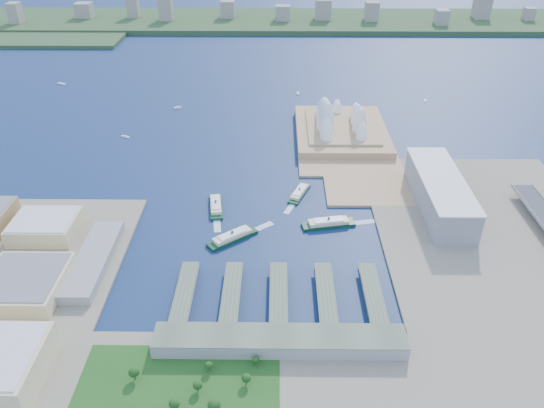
{
  "coord_description": "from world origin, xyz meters",
  "views": [
    {
      "loc": [
        12.45,
        -435.09,
        322.46
      ],
      "look_at": [
        6.52,
        57.98,
        18.0
      ],
      "focal_mm": 35.0,
      "sensor_mm": 36.0,
      "label": 1
    }
  ],
  "objects_px": {
    "opera_house": "(342,115)",
    "ferry_a": "(216,204)",
    "toaster_building": "(440,193)",
    "ferry_c": "(232,235)",
    "ferry_d": "(329,222)",
    "ferry_b": "(299,191)"
  },
  "relations": [
    {
      "from": "toaster_building",
      "to": "ferry_a",
      "type": "relative_size",
      "value": 2.92
    },
    {
      "from": "ferry_a",
      "to": "ferry_b",
      "type": "height_order",
      "value": "ferry_a"
    },
    {
      "from": "opera_house",
      "to": "ferry_c",
      "type": "bearing_deg",
      "value": -117.81
    },
    {
      "from": "ferry_d",
      "to": "toaster_building",
      "type": "bearing_deg",
      "value": -84.66
    },
    {
      "from": "opera_house",
      "to": "ferry_a",
      "type": "relative_size",
      "value": 3.39
    },
    {
      "from": "opera_house",
      "to": "toaster_building",
      "type": "bearing_deg",
      "value": -65.77
    },
    {
      "from": "opera_house",
      "to": "ferry_d",
      "type": "relative_size",
      "value": 3.12
    },
    {
      "from": "opera_house",
      "to": "toaster_building",
      "type": "height_order",
      "value": "opera_house"
    },
    {
      "from": "ferry_c",
      "to": "ferry_a",
      "type": "bearing_deg",
      "value": -17.26
    },
    {
      "from": "opera_house",
      "to": "ferry_c",
      "type": "height_order",
      "value": "opera_house"
    },
    {
      "from": "ferry_b",
      "to": "ferry_c",
      "type": "distance_m",
      "value": 117.85
    },
    {
      "from": "ferry_d",
      "to": "ferry_b",
      "type": "bearing_deg",
      "value": 13.21
    },
    {
      "from": "ferry_b",
      "to": "ferry_a",
      "type": "bearing_deg",
      "value": -140.89
    },
    {
      "from": "toaster_building",
      "to": "ferry_c",
      "type": "height_order",
      "value": "toaster_building"
    },
    {
      "from": "ferry_c",
      "to": "ferry_d",
      "type": "height_order",
      "value": "ferry_d"
    },
    {
      "from": "ferry_b",
      "to": "toaster_building",
      "type": "bearing_deg",
      "value": 11.18
    },
    {
      "from": "toaster_building",
      "to": "ferry_c",
      "type": "distance_m",
      "value": 238.59
    },
    {
      "from": "toaster_building",
      "to": "ferry_b",
      "type": "xyz_separation_m",
      "value": [
        -156.38,
        28.46,
        -15.89
      ]
    },
    {
      "from": "opera_house",
      "to": "ferry_b",
      "type": "bearing_deg",
      "value": -111.15
    },
    {
      "from": "ferry_a",
      "to": "ferry_d",
      "type": "bearing_deg",
      "value": -23.29
    },
    {
      "from": "opera_house",
      "to": "ferry_a",
      "type": "bearing_deg",
      "value": -128.86
    },
    {
      "from": "ferry_c",
      "to": "ferry_d",
      "type": "relative_size",
      "value": 0.98
    }
  ]
}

